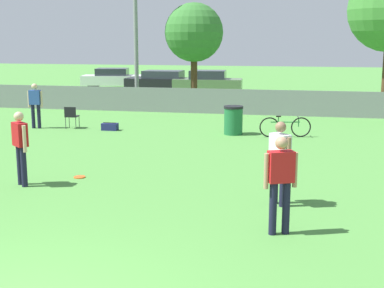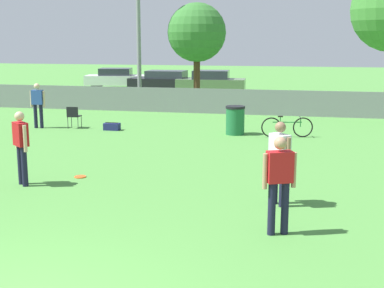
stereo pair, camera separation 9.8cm
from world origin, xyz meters
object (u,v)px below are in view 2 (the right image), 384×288
object	(u,v)px
spectator_in_blue	(38,102)
tree_near_pole	(197,33)
parked_car_dark	(166,81)
frisbee_disc	(80,177)
light_pole	(138,13)
parked_car_olive	(211,82)
player_defender_red	(279,178)
folding_chair_sideline	(74,115)
bicycle_sideline	(287,127)
player_receiver_white	(279,157)
player_thrower_red	(21,143)
trash_bin	(235,120)
gear_bag_sideline	(112,127)
parked_car_white	(116,78)

from	to	relation	value
spectator_in_blue	tree_near_pole	bearing A→B (deg)	-123.16
parked_car_dark	frisbee_disc	bearing A→B (deg)	-80.07
light_pole	parked_car_olive	bearing A→B (deg)	72.48
player_defender_red	folding_chair_sideline	xyz separation A→B (m)	(-7.99, 9.36, -0.49)
bicycle_sideline	player_receiver_white	bearing A→B (deg)	-100.80
player_thrower_red	parked_car_dark	world-z (taller)	player_thrower_red
bicycle_sideline	tree_near_pole	bearing A→B (deg)	109.02
tree_near_pole	trash_bin	size ratio (longest dim) A/B	5.05
player_receiver_white	bicycle_sideline	distance (m)	7.60
player_receiver_white	gear_bag_sideline	distance (m)	10.01
gear_bag_sideline	spectator_in_blue	bearing A→B (deg)	-177.03
gear_bag_sideline	parked_car_dark	world-z (taller)	parked_car_dark
tree_near_pole	bicycle_sideline	xyz separation A→B (m)	(4.76, -7.89, -3.17)
frisbee_disc	trash_bin	bearing A→B (deg)	66.95
gear_bag_sideline	parked_car_white	world-z (taller)	parked_car_white
player_defender_red	parked_car_dark	distance (m)	24.94
light_pole	player_receiver_white	size ratio (longest dim) A/B	4.43
tree_near_pole	frisbee_disc	size ratio (longest dim) A/B	17.94
player_defender_red	folding_chair_sideline	bearing A→B (deg)	107.19
bicycle_sideline	trash_bin	xyz separation A→B (m)	(-1.77, 0.17, 0.15)
bicycle_sideline	gear_bag_sideline	distance (m)	6.23
player_receiver_white	trash_bin	distance (m)	7.99
parked_car_white	player_defender_red	bearing A→B (deg)	-75.00
frisbee_disc	parked_car_olive	size ratio (longest dim) A/B	0.07
player_defender_red	folding_chair_sideline	size ratio (longest dim) A/B	2.07
parked_car_olive	player_receiver_white	bearing A→B (deg)	-80.11
player_receiver_white	parked_car_dark	xyz separation A→B (m)	(-8.21, 21.90, -0.32)
light_pole	spectator_in_blue	xyz separation A→B (m)	(-1.63, -7.04, -3.49)
frisbee_disc	folding_chair_sideline	world-z (taller)	folding_chair_sideline
parked_car_white	light_pole	bearing A→B (deg)	-74.01
tree_near_pole	gear_bag_sideline	bearing A→B (deg)	-100.68
player_receiver_white	player_thrower_red	bearing A→B (deg)	-136.60
gear_bag_sideline	parked_car_dark	distance (m)	14.37
player_defender_red	trash_bin	distance (m)	9.59
player_receiver_white	frisbee_disc	world-z (taller)	player_receiver_white
light_pole	trash_bin	bearing A→B (deg)	-50.40
light_pole	gear_bag_sideline	world-z (taller)	light_pole
parked_car_dark	player_defender_red	bearing A→B (deg)	-70.15
player_thrower_red	bicycle_sideline	xyz separation A→B (m)	(5.53, 7.32, -0.63)
spectator_in_blue	bicycle_sideline	xyz separation A→B (m)	(9.03, 0.07, -0.60)
player_thrower_red	light_pole	bearing A→B (deg)	136.86
spectator_in_blue	parked_car_white	size ratio (longest dim) A/B	0.39
light_pole	frisbee_disc	world-z (taller)	light_pole
gear_bag_sideline	bicycle_sideline	bearing A→B (deg)	-0.71
player_defender_red	parked_car_dark	world-z (taller)	player_defender_red
player_receiver_white	parked_car_white	distance (m)	26.67
player_receiver_white	player_defender_red	size ratio (longest dim) A/B	1.00
trash_bin	parked_car_dark	size ratio (longest dim) A/B	0.22
spectator_in_blue	folding_chair_sideline	world-z (taller)	spectator_in_blue
spectator_in_blue	parked_car_dark	bearing A→B (deg)	-98.85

